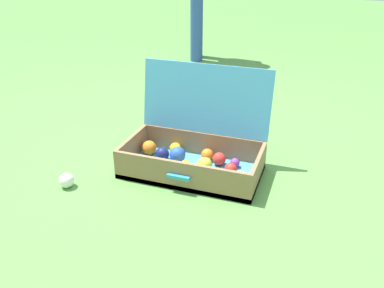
{
  "coord_description": "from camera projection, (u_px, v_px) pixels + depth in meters",
  "views": [
    {
      "loc": [
        0.61,
        -1.7,
        1.03
      ],
      "look_at": [
        0.03,
        -0.06,
        0.16
      ],
      "focal_mm": 37.22,
      "sensor_mm": 36.0,
      "label": 1
    }
  ],
  "objects": [
    {
      "name": "ground_plane",
      "position": [
        189.0,
        166.0,
        2.07
      ],
      "size": [
        16.0,
        16.0,
        0.0
      ],
      "primitive_type": "plane",
      "color": "#569342"
    },
    {
      "name": "open_suitcase",
      "position": [
        194.0,
        149.0,
        2.0
      ],
      "size": [
        0.68,
        0.45,
        0.5
      ],
      "color": "#4799C6",
      "rests_on": "ground"
    },
    {
      "name": "stray_ball_on_grass",
      "position": [
        67.0,
        180.0,
        1.88
      ],
      "size": [
        0.07,
        0.07,
        0.07
      ],
      "primitive_type": "sphere",
      "color": "white",
      "rests_on": "ground"
    }
  ]
}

